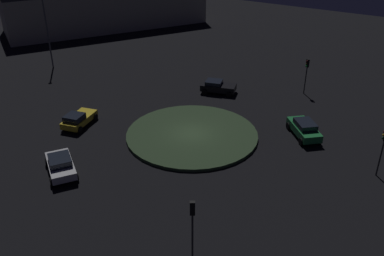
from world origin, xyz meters
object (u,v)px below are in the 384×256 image
(car_black, at_px, (218,87))
(traffic_light_west, at_px, (383,144))
(car_silver, at_px, (61,165))
(car_yellow, at_px, (78,119))
(car_green, at_px, (304,128))
(traffic_light_northwest, at_px, (192,219))
(streetlamp_east, at_px, (46,24))
(traffic_light_south, at_px, (307,69))
(store_building, at_px, (106,5))

(car_black, relative_size, traffic_light_west, 1.04)
(car_silver, distance_m, traffic_light_west, 25.00)
(traffic_light_west, bearing_deg, car_yellow, 5.53)
(car_silver, bearing_deg, car_yellow, -20.18)
(car_green, bearing_deg, car_silver, -83.69)
(traffic_light_northwest, relative_size, streetlamp_east, 0.45)
(car_silver, height_order, streetlamp_east, streetlamp_east)
(car_black, bearing_deg, car_yellow, -133.86)
(car_black, relative_size, traffic_light_northwest, 0.98)
(car_black, height_order, traffic_light_northwest, traffic_light_northwest)
(traffic_light_south, bearing_deg, car_black, -39.34)
(car_yellow, distance_m, streetlamp_east, 18.74)
(car_yellow, relative_size, streetlamp_east, 0.43)
(traffic_light_west, bearing_deg, traffic_light_south, -59.68)
(car_black, bearing_deg, streetlamp_east, 174.07)
(car_black, relative_size, traffic_light_south, 1.05)
(car_yellow, height_order, streetlamp_east, streetlamp_east)
(streetlamp_east, bearing_deg, car_black, -169.38)
(traffic_light_south, relative_size, streetlamp_east, 0.42)
(traffic_light_south, distance_m, streetlamp_east, 32.19)
(car_green, xyz_separation_m, car_black, (11.66, -4.67, -0.06))
(store_building, bearing_deg, traffic_light_west, 95.22)
(car_green, distance_m, traffic_light_west, 7.88)
(car_green, relative_size, traffic_light_west, 1.06)
(car_yellow, bearing_deg, traffic_light_northwest, -128.78)
(car_silver, bearing_deg, store_building, -18.52)
(car_silver, bearing_deg, traffic_light_south, -79.32)
(traffic_light_northwest, relative_size, store_building, 0.13)
(car_yellow, bearing_deg, car_green, -76.73)
(car_black, height_order, streetlamp_east, streetlamp_east)
(car_green, distance_m, store_building, 46.94)
(car_silver, height_order, car_yellow, car_silver)
(traffic_light_south, height_order, streetlamp_east, streetlamp_east)
(store_building, bearing_deg, traffic_light_northwest, 77.78)
(traffic_light_west, height_order, traffic_light_south, traffic_light_west)
(car_silver, distance_m, store_building, 45.90)
(traffic_light_west, bearing_deg, car_green, -32.25)
(car_yellow, bearing_deg, traffic_light_south, -52.71)
(car_yellow, relative_size, car_black, 0.99)
(traffic_light_south, xyz_separation_m, store_building, (39.00, -10.51, 0.75))
(car_green, bearing_deg, car_yellow, -105.37)
(car_black, height_order, traffic_light_west, traffic_light_west)
(car_green, relative_size, traffic_light_northwest, 1.00)
(traffic_light_west, bearing_deg, car_silver, 22.97)
(car_silver, relative_size, car_green, 1.04)
(car_silver, height_order, traffic_light_west, traffic_light_west)
(car_black, xyz_separation_m, streetlamp_east, (22.35, 4.19, 5.01))
(car_black, bearing_deg, store_building, 136.61)
(traffic_light_west, distance_m, traffic_light_northwest, 17.00)
(car_yellow, relative_size, traffic_light_west, 1.03)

